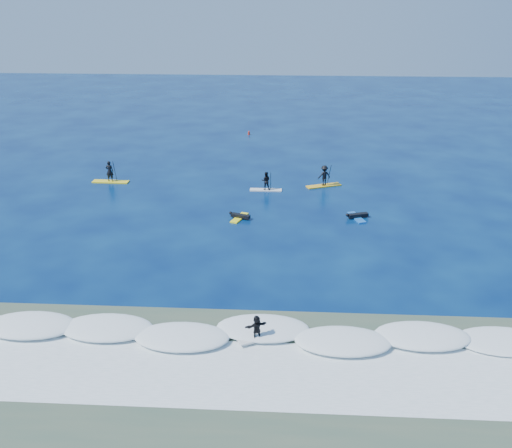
# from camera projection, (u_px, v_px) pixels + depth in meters

# --- Properties ---
(ground) EXTENTS (160.00, 160.00, 0.00)m
(ground) POSITION_uv_depth(u_px,v_px,m) (255.00, 251.00, 38.10)
(ground) COLOR #031341
(ground) RESTS_ON ground
(shallow_water) EXTENTS (90.00, 13.00, 0.01)m
(shallow_water) POSITION_uv_depth(u_px,v_px,m) (236.00, 387.00, 25.21)
(shallow_water) COLOR #3A503F
(shallow_water) RESTS_ON ground
(breaking_wave) EXTENTS (40.00, 6.00, 0.30)m
(breaking_wave) POSITION_uv_depth(u_px,v_px,m) (243.00, 336.00, 28.90)
(breaking_wave) COLOR white
(breaking_wave) RESTS_ON ground
(whitewater) EXTENTS (34.00, 5.00, 0.02)m
(whitewater) POSITION_uv_depth(u_px,v_px,m) (238.00, 373.00, 26.14)
(whitewater) COLOR silver
(whitewater) RESTS_ON ground
(sup_paddler_left) EXTENTS (3.28, 0.92, 2.29)m
(sup_paddler_left) POSITION_uv_depth(u_px,v_px,m) (110.00, 175.00, 51.09)
(sup_paddler_left) COLOR yellow
(sup_paddler_left) RESTS_ON ground
(sup_paddler_center) EXTENTS (2.75, 0.70, 1.93)m
(sup_paddler_center) POSITION_uv_depth(u_px,v_px,m) (266.00, 183.00, 49.02)
(sup_paddler_center) COLOR silver
(sup_paddler_center) RESTS_ON ground
(sup_paddler_right) EXTENTS (3.20, 1.90, 2.20)m
(sup_paddler_right) POSITION_uv_depth(u_px,v_px,m) (324.00, 177.00, 50.01)
(sup_paddler_right) COLOR gold
(sup_paddler_right) RESTS_ON ground
(prone_paddler_near) EXTENTS (1.68, 2.22, 0.45)m
(prone_paddler_near) POSITION_uv_depth(u_px,v_px,m) (239.00, 217.00, 43.36)
(prone_paddler_near) COLOR yellow
(prone_paddler_near) RESTS_ON ground
(prone_paddler_far) EXTENTS (1.78, 2.34, 0.48)m
(prone_paddler_far) POSITION_uv_depth(u_px,v_px,m) (357.00, 216.00, 43.42)
(prone_paddler_far) COLOR blue
(prone_paddler_far) RESTS_ON ground
(wave_surfer) EXTENTS (1.92, 1.29, 1.36)m
(wave_surfer) POSITION_uv_depth(u_px,v_px,m) (257.00, 329.00, 28.10)
(wave_surfer) COLOR silver
(wave_surfer) RESTS_ON breaking_wave
(marker_buoy) EXTENTS (0.24, 0.24, 0.57)m
(marker_buoy) POSITION_uv_depth(u_px,v_px,m) (249.00, 133.00, 67.42)
(marker_buoy) COLOR red
(marker_buoy) RESTS_ON ground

